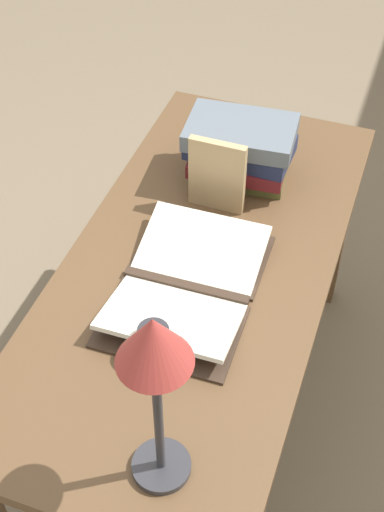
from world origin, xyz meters
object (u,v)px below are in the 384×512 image
at_px(book_standing_upright, 217,176).
at_px(coffee_mug, 155,343).
at_px(reading_lamp, 155,360).
at_px(book_stack_tall, 240,150).
at_px(open_book, 187,284).

bearing_deg(book_standing_upright, coffee_mug, 3.83).
height_order(reading_lamp, coffee_mug, reading_lamp).
bearing_deg(book_stack_tall, reading_lamp, 7.45).
bearing_deg(coffee_mug, reading_lamp, 23.76).
bearing_deg(coffee_mug, book_stack_tall, -179.18).
relative_size(book_stack_tall, book_standing_upright, 1.44).
distance_m(book_stack_tall, reading_lamp, 0.97).
relative_size(open_book, book_standing_upright, 2.26).
height_order(book_stack_tall, reading_lamp, reading_lamp).
height_order(open_book, book_standing_upright, book_standing_upright).
xyz_separation_m(reading_lamp, coffee_mug, (-0.25, -0.11, -0.32)).
relative_size(book_stack_tall, reading_lamp, 0.67).
distance_m(open_book, book_stack_tall, 0.47).
height_order(book_stack_tall, coffee_mug, book_stack_tall).
height_order(book_stack_tall, book_standing_upright, book_standing_upright).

